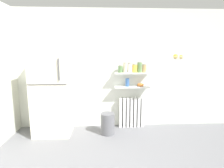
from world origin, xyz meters
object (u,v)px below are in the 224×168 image
radiator (131,112)px  storage_jar_0 (120,69)px  storage_jar_2 (130,68)px  storage_jar_4 (140,67)px  storage_jar_1 (125,68)px  shelf_bowl (140,85)px  trash_bin (108,124)px  storage_jar_5 (144,68)px  vase (127,82)px  refrigerator (52,93)px  storage_jar_3 (135,68)px  hanging_fruit_basket (177,57)px

radiator → storage_jar_0: bearing=-173.4°
storage_jar_2 → storage_jar_4: (0.21, -0.00, 0.01)m
storage_jar_1 → shelf_bowl: size_ratio=1.47×
shelf_bowl → trash_bin: size_ratio=0.34×
storage_jar_5 → vase: storage_jar_5 is taller
refrigerator → storage_jar_4: size_ratio=7.23×
vase → storage_jar_4: bearing=-0.0°
storage_jar_0 → storage_jar_3: bearing=0.0°
storage_jar_2 → vase: bearing=180.0°
storage_jar_0 → storage_jar_2: 0.21m
storage_jar_5 → storage_jar_3: bearing=180.0°
trash_bin → shelf_bowl: bearing=23.6°
storage_jar_4 → trash_bin: 1.38m
storage_jar_1 → storage_jar_2: 0.10m
storage_jar_2 → storage_jar_5: bearing=0.0°
storage_jar_1 → vase: bearing=0.0°
storage_jar_1 → shelf_bowl: storage_jar_1 is taller
storage_jar_2 → storage_jar_5: (0.31, 0.00, -0.01)m
storage_jar_5 → hanging_fruit_basket: hanging_fruit_basket is taller
hanging_fruit_basket → storage_jar_2: bearing=150.3°
radiator → trash_bin: 0.66m
shelf_bowl → trash_bin: bearing=-156.4°
radiator → storage_jar_5: 1.04m
radiator → vase: bearing=-164.1°
storage_jar_0 → trash_bin: size_ratio=0.37×
storage_jar_0 → hanging_fruit_basket: (1.04, -0.47, 0.26)m
refrigerator → storage_jar_5: size_ratio=9.31×
storage_jar_0 → storage_jar_3: (0.31, 0.00, 0.01)m
radiator → trash_bin: radiator is taller
refrigerator → storage_jar_4: refrigerator is taller
radiator → storage_jar_1: storage_jar_1 is taller
vase → trash_bin: (-0.44, -0.32, -0.81)m
storage_jar_1 → storage_jar_2: (0.10, 0.00, -0.00)m
storage_jar_0 → storage_jar_1: bearing=0.0°
storage_jar_3 → storage_jar_5: storage_jar_3 is taller
storage_jar_0 → refrigerator: bearing=-171.6°
radiator → hanging_fruit_basket: hanging_fruit_basket is taller
radiator → storage_jar_4: storage_jar_4 is taller
radiator → trash_bin: (-0.55, -0.35, -0.11)m
storage_jar_4 → storage_jar_3: bearing=180.0°
storage_jar_5 → trash_bin: bearing=-158.4°
vase → hanging_fruit_basket: size_ratio=0.57×
storage_jar_5 → hanging_fruit_basket: 0.74m
radiator → storage_jar_2: bearing=-150.0°
storage_jar_3 → trash_bin: size_ratio=0.42×
refrigerator → storage_jar_2: refrigerator is taller
storage_jar_4 → vase: (-0.26, 0.00, -0.33)m
shelf_bowl → vase: bearing=180.0°
refrigerator → storage_jar_3: 1.81m
storage_jar_1 → storage_jar_3: 0.21m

